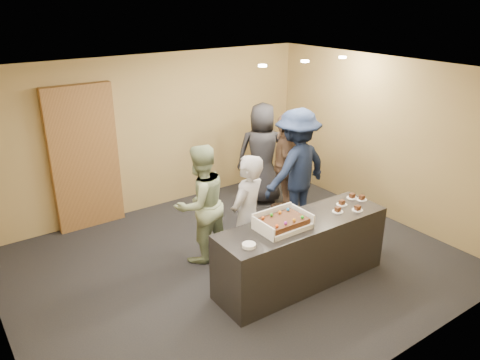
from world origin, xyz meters
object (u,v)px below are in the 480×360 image
at_px(person_sage_man, 201,204).
at_px(serving_counter, 301,252).
at_px(person_server_grey, 247,217).
at_px(plate_stack, 249,245).
at_px(person_dark_suit, 262,154).
at_px(sheet_cake, 283,221).
at_px(person_brown_extra, 285,165).
at_px(storage_cabinet, 85,158).
at_px(person_navy_man, 297,169).
at_px(cake_box, 282,224).

bearing_deg(person_sage_man, serving_counter, 114.34).
relative_size(person_server_grey, person_sage_man, 1.00).
bearing_deg(person_sage_man, person_server_grey, 104.59).
xyz_separation_m(plate_stack, person_server_grey, (0.47, 0.68, -0.05)).
bearing_deg(person_server_grey, person_dark_suit, -154.87).
bearing_deg(serving_counter, person_sage_man, 121.82).
bearing_deg(serving_counter, plate_stack, -171.37).
xyz_separation_m(sheet_cake, person_sage_man, (-0.43, 1.28, -0.13)).
bearing_deg(person_sage_man, person_brown_extra, -172.54).
distance_m(storage_cabinet, person_navy_man, 3.39).
height_order(plate_stack, person_sage_man, person_sage_man).
bearing_deg(cake_box, serving_counter, -4.09).
distance_m(plate_stack, person_dark_suit, 3.31).
xyz_separation_m(cake_box, person_sage_man, (-0.43, 1.25, -0.08)).
bearing_deg(person_dark_suit, cake_box, 91.01).
xyz_separation_m(person_navy_man, person_brown_extra, (0.11, 0.43, -0.09)).
bearing_deg(storage_cabinet, person_sage_man, -64.10).
relative_size(person_navy_man, person_dark_suit, 1.07).
bearing_deg(person_sage_man, plate_stack, 75.80).
height_order(sheet_cake, person_dark_suit, person_dark_suit).
bearing_deg(person_server_grey, person_brown_extra, -166.62).
distance_m(person_server_grey, person_dark_suit, 2.49).
bearing_deg(cake_box, person_brown_extra, 48.87).
bearing_deg(person_sage_man, person_navy_man, 175.18).
bearing_deg(person_brown_extra, person_navy_man, 22.51).
height_order(storage_cabinet, person_sage_man, storage_cabinet).
relative_size(storage_cabinet, person_server_grey, 1.35).
distance_m(plate_stack, person_server_grey, 0.83).
height_order(storage_cabinet, cake_box, storage_cabinet).
bearing_deg(person_brown_extra, person_dark_suit, -143.15).
xyz_separation_m(sheet_cake, person_server_grey, (-0.15, 0.55, -0.13)).
relative_size(person_sage_man, person_navy_man, 0.88).
height_order(person_server_grey, person_brown_extra, person_brown_extra).
distance_m(cake_box, person_dark_suit, 2.82).
height_order(storage_cabinet, person_navy_man, storage_cabinet).
bearing_deg(plate_stack, person_brown_extra, 41.54).
distance_m(plate_stack, person_navy_man, 2.50).
xyz_separation_m(cake_box, person_server_grey, (-0.15, 0.53, -0.08)).
bearing_deg(person_brown_extra, sheet_cake, -3.40).
bearing_deg(sheet_cake, person_sage_man, 108.48).
bearing_deg(plate_stack, person_navy_man, 35.87).
bearing_deg(person_navy_man, person_dark_suit, -102.48).
distance_m(person_sage_man, person_navy_man, 1.84).
distance_m(cake_box, person_sage_man, 1.33).
bearing_deg(sheet_cake, person_dark_suit, 57.50).
height_order(cake_box, person_server_grey, person_server_grey).
height_order(storage_cabinet, person_dark_suit, storage_cabinet).
xyz_separation_m(storage_cabinet, sheet_cake, (1.39, -3.25, -0.17)).
bearing_deg(person_sage_man, person_dark_suit, -156.79).
distance_m(person_navy_man, person_dark_suit, 1.07).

